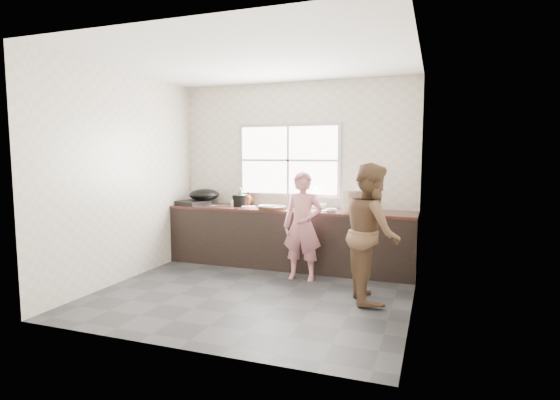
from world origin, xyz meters
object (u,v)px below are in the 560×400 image
(bottle_green, at_px, (241,196))
(cutting_board, at_px, (272,208))
(woman, at_px, (303,230))
(black_pot, at_px, (240,200))
(person_side, at_px, (371,232))
(plate_food, at_px, (249,207))
(bowl_held, at_px, (331,210))
(bottle_brown_tall, at_px, (246,200))
(burner, at_px, (193,203))
(glass_jar, at_px, (233,203))
(wok, at_px, (204,195))
(dish_rack, at_px, (356,201))
(pot_lid_left, at_px, (203,204))
(pot_lid_right, at_px, (214,204))
(bottle_brown_short, at_px, (248,199))
(bowl_mince, at_px, (267,207))
(bowl_crabs, at_px, (318,207))

(bottle_green, bearing_deg, cutting_board, -28.79)
(woman, distance_m, black_pot, 1.34)
(person_side, height_order, plate_food, person_side)
(person_side, height_order, bowl_held, person_side)
(plate_food, distance_m, bottle_brown_tall, 0.15)
(burner, bearing_deg, glass_jar, 1.70)
(woman, bearing_deg, bottle_brown_tall, 149.56)
(woman, bearing_deg, black_pot, 151.72)
(woman, distance_m, plate_food, 1.12)
(bottle_green, bearing_deg, woman, -32.16)
(bowl_held, bearing_deg, glass_jar, 175.00)
(burner, relative_size, wok, 0.86)
(bottle_brown_tall, bearing_deg, woman, -28.93)
(dish_rack, distance_m, pot_lid_left, 2.44)
(bowl_held, relative_size, glass_jar, 1.81)
(pot_lid_right, bearing_deg, bottle_brown_short, 20.48)
(woman, bearing_deg, bottle_green, 146.32)
(bowl_mince, height_order, wok, wok)
(bowl_mince, distance_m, wok, 1.20)
(person_side, xyz_separation_m, dish_rack, (-0.35, 1.00, 0.23))
(cutting_board, xyz_separation_m, bowl_held, (0.86, -0.02, 0.01))
(bowl_mince, relative_size, bowl_held, 1.23)
(bottle_brown_short, bearing_deg, bottle_green, 180.00)
(bottle_brown_tall, xyz_separation_m, dish_rack, (1.67, -0.10, 0.05))
(person_side, height_order, glass_jar, person_side)
(bowl_mince, bearing_deg, person_side, -28.63)
(bottle_green, bearing_deg, bottle_brown_short, 0.00)
(bowl_held, xyz_separation_m, bottle_brown_tall, (-1.35, 0.19, 0.07))
(bottle_brown_short, bearing_deg, black_pot, -104.69)
(bowl_crabs, relative_size, pot_lid_right, 0.88)
(wok, xyz_separation_m, pot_lid_right, (0.18, -0.04, -0.14))
(dish_rack, bearing_deg, woman, -154.47)
(person_side, xyz_separation_m, bowl_held, (-0.67, 0.91, 0.11))
(cutting_board, height_order, dish_rack, dish_rack)
(burner, bearing_deg, bowl_held, -2.94)
(black_pot, bearing_deg, wok, 176.45)
(woman, relative_size, bottle_green, 5.03)
(person_side, relative_size, bottle_brown_short, 8.18)
(bottle_brown_tall, relative_size, dish_rack, 0.49)
(person_side, bearing_deg, bowl_crabs, 19.18)
(bowl_held, relative_size, plate_food, 0.90)
(black_pot, xyz_separation_m, dish_rack, (1.78, -0.10, 0.06))
(bowl_mince, bearing_deg, bowl_held, 2.22)
(woman, xyz_separation_m, black_pot, (-1.17, 0.59, 0.28))
(bowl_mince, relative_size, bowl_crabs, 1.15)
(cutting_board, bearing_deg, plate_food, 170.30)
(glass_jar, distance_m, dish_rack, 1.87)
(wok, bearing_deg, person_side, -22.47)
(bottle_brown_tall, bearing_deg, cutting_board, -19.39)
(bottle_green, xyz_separation_m, burner, (-0.70, -0.27, -0.10))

